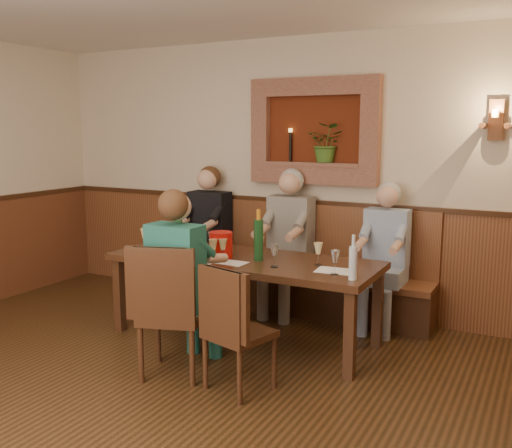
{
  "coord_description": "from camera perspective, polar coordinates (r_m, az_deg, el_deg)",
  "views": [
    {
      "loc": [
        2.4,
        -2.45,
        1.87
      ],
      "look_at": [
        0.1,
        1.9,
        1.05
      ],
      "focal_mm": 40.0,
      "sensor_mm": 36.0,
      "label": 1
    }
  ],
  "objects": [
    {
      "name": "ground_plane",
      "position": [
        3.91,
        -15.37,
        -19.48
      ],
      "size": [
        6.0,
        6.0,
        0.0
      ],
      "primitive_type": "plane",
      "color": "black",
      "rests_on": "ground"
    },
    {
      "name": "room_shell",
      "position": [
        3.44,
        -16.76,
        9.35
      ],
      "size": [
        6.04,
        6.04,
        2.82
      ],
      "color": "beige",
      "rests_on": "ground"
    },
    {
      "name": "wainscoting",
      "position": [
        3.67,
        -15.77,
        -11.41
      ],
      "size": [
        6.02,
        6.02,
        1.15
      ],
      "color": "#5E2E1B",
      "rests_on": "ground"
    },
    {
      "name": "wall_niche",
      "position": [
        5.82,
        6.12,
        8.77
      ],
      "size": [
        1.36,
        0.3,
        1.06
      ],
      "color": "#571E0C",
      "rests_on": "ground"
    },
    {
      "name": "wall_sconce",
      "position": [
        5.41,
        22.87,
        9.49
      ],
      "size": [
        0.25,
        0.2,
        0.35
      ],
      "color": "#5E2E1B",
      "rests_on": "ground"
    },
    {
      "name": "dining_table",
      "position": [
        5.07,
        -1.27,
        -4.18
      ],
      "size": [
        2.4,
        0.9,
        0.75
      ],
      "color": "#32190F",
      "rests_on": "ground"
    },
    {
      "name": "bench",
      "position": [
        5.97,
        3.18,
        -5.52
      ],
      "size": [
        3.0,
        0.45,
        1.11
      ],
      "color": "#381E0F",
      "rests_on": "ground"
    },
    {
      "name": "chair_near_left",
      "position": [
        4.48,
        -8.29,
        -11.14
      ],
      "size": [
        0.58,
        0.58,
        1.04
      ],
      "rotation": [
        0.0,
        0.0,
        0.33
      ],
      "color": "#32190F",
      "rests_on": "ground"
    },
    {
      "name": "chair_near_right",
      "position": [
        4.22,
        -1.83,
        -12.85
      ],
      "size": [
        0.51,
        0.51,
        0.93
      ],
      "rotation": [
        0.0,
        0.0,
        -0.27
      ],
      "color": "#32190F",
      "rests_on": "ground"
    },
    {
      "name": "person_bench_left",
      "position": [
        6.26,
        -5.07,
        -2.16
      ],
      "size": [
        0.44,
        0.54,
        1.48
      ],
      "color": "black",
      "rests_on": "ground"
    },
    {
      "name": "person_bench_mid",
      "position": [
        5.8,
        3.09,
        -3.06
      ],
      "size": [
        0.44,
        0.55,
        1.48
      ],
      "color": "#5F5956",
      "rests_on": "ground"
    },
    {
      "name": "person_bench_right",
      "position": [
        5.48,
        12.6,
        -4.48
      ],
      "size": [
        0.4,
        0.5,
        1.39
      ],
      "color": "navy",
      "rests_on": "ground"
    },
    {
      "name": "person_chair_front",
      "position": [
        4.51,
        -7.28,
        -7.07
      ],
      "size": [
        0.42,
        0.52,
        1.43
      ],
      "color": "#184856",
      "rests_on": "ground"
    },
    {
      "name": "spittoon_bucket",
      "position": [
        5.02,
        -3.52,
        -2.1
      ],
      "size": [
        0.22,
        0.22,
        0.23
      ],
      "primitive_type": "cylinder",
      "rotation": [
        0.0,
        0.0,
        0.07
      ],
      "color": "red",
      "rests_on": "dining_table"
    },
    {
      "name": "wine_bottle_green_a",
      "position": [
        4.91,
        0.25,
        -1.5
      ],
      "size": [
        0.1,
        0.1,
        0.45
      ],
      "rotation": [
        0.0,
        0.0,
        0.19
      ],
      "color": "#19471E",
      "rests_on": "dining_table"
    },
    {
      "name": "wine_bottle_green_b",
      "position": [
        5.41,
        -7.77,
        -0.76
      ],
      "size": [
        0.09,
        0.09,
        0.41
      ],
      "rotation": [
        0.0,
        0.0,
        0.16
      ],
      "color": "#19471E",
      "rests_on": "dining_table"
    },
    {
      "name": "water_bottle",
      "position": [
        4.35,
        9.67,
        -3.75
      ],
      "size": [
        0.08,
        0.08,
        0.34
      ],
      "rotation": [
        0.0,
        0.0,
        -0.29
      ],
      "color": "silver",
      "rests_on": "dining_table"
    },
    {
      "name": "tasting_sheet_a",
      "position": [
        5.32,
        -10.19,
        -2.84
      ],
      "size": [
        0.36,
        0.3,
        0.0
      ],
      "primitive_type": "cube",
      "rotation": [
        0.0,
        0.0,
        0.32
      ],
      "color": "white",
      "rests_on": "dining_table"
    },
    {
      "name": "tasting_sheet_b",
      "position": [
        4.85,
        -2.45,
        -3.89
      ],
      "size": [
        0.26,
        0.19,
        0.0
      ],
      "primitive_type": "cube",
      "rotation": [
        0.0,
        0.0,
        -0.02
      ],
      "color": "white",
      "rests_on": "dining_table"
    },
    {
      "name": "tasting_sheet_c",
      "position": [
        4.62,
        7.91,
        -4.65
      ],
      "size": [
        0.32,
        0.25,
        0.0
      ],
      "primitive_type": "cube",
      "rotation": [
        0.0,
        0.0,
        0.1
      ],
      "color": "white",
      "rests_on": "dining_table"
    },
    {
      "name": "tasting_sheet_d",
      "position": [
        4.96,
        -5.51,
        -3.63
      ],
      "size": [
        0.33,
        0.24,
        0.0
      ],
      "primitive_type": "cube",
      "rotation": [
        0.0,
        0.0,
        -0.06
      ],
      "color": "white",
      "rests_on": "dining_table"
    },
    {
      "name": "wine_glass_0",
      "position": [
        5.52,
        -11.08,
        -1.42
      ],
      "size": [
        0.08,
        0.08,
        0.19
      ],
      "primitive_type": null,
      "color": "#DDC784",
      "rests_on": "dining_table"
    },
    {
      "name": "wine_glass_1",
      "position": [
        5.56,
        -7.73,
        -1.25
      ],
      "size": [
        0.08,
        0.08,
        0.19
      ],
      "primitive_type": null,
      "color": "white",
      "rests_on": "dining_table"
    },
    {
      "name": "wine_glass_2",
      "position": [
        5.16,
        -6.9,
        -2.06
      ],
      "size": [
        0.08,
        0.08,
        0.19
      ],
      "primitive_type": null,
      "color": "#DDC784",
      "rests_on": "dining_table"
    },
    {
      "name": "wine_glass_3",
      "position": [
        5.29,
        -4.44,
        -1.74
      ],
      "size": [
        0.08,
        0.08,
        0.19
      ],
      "primitive_type": null,
      "color": "white",
      "rests_on": "dining_table"
    },
    {
      "name": "wine_glass_4",
      "position": [
        4.92,
        -3.33,
        -2.59
      ],
      "size": [
        0.08,
        0.08,
        0.19
      ],
      "primitive_type": null,
      "color": "#DDC784",
      "rests_on": "dining_table"
    },
    {
      "name": "wine_glass_5",
      "position": [
        5.02,
        0.41,
        -2.33
      ],
      "size": [
        0.08,
        0.08,
        0.19
      ],
      "primitive_type": null,
      "color": "#DDC784",
      "rests_on": "dining_table"
    },
    {
      "name": "wine_glass_6",
      "position": [
        4.69,
        1.86,
        -3.19
      ],
      "size": [
        0.08,
        0.08,
        0.19
      ],
      "primitive_type": null,
      "color": "white",
      "rests_on": "dining_table"
    },
    {
      "name": "wine_glass_7",
      "position": [
        4.77,
        6.24,
        -3.0
      ],
      "size": [
        0.08,
        0.08,
        0.19
      ],
      "primitive_type": null,
      "color": "#DDC784",
      "rests_on": "dining_table"
    },
    {
      "name": "wine_glass_8",
      "position": [
        4.49,
        7.91,
        -3.83
      ],
      "size": [
        0.08,
        0.08,
        0.19
      ],
      "primitive_type": null,
      "color": "white",
      "rests_on": "dining_table"
    },
    {
      "name": "wine_glass_9",
      "position": [
        4.91,
        -4.29,
        -2.63
      ],
      "size": [
        0.08,
        0.08,
        0.19
      ],
      "primitive_type": null,
      "color": "#DDC784",
      "rests_on": "dining_table"
    },
    {
      "name": "wine_glass_10",
      "position": [
        5.53,
        -6.24,
        -1.29
      ],
      "size": [
        0.08,
        0.08,
        0.19
      ],
      "primitive_type": null,
      "color": "white",
      "rests_on": "dining_table"
    }
  ]
}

